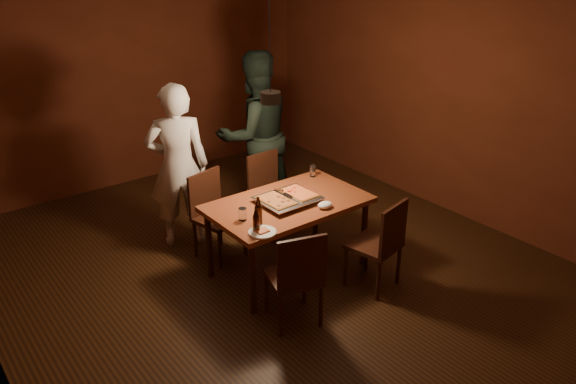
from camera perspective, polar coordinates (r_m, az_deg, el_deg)
room_shell at (r=5.09m, az=-1.74°, el=5.76°), size 6.00×6.00×6.00m
dining_table at (r=5.34m, az=0.00°, el=-1.70°), size 1.50×0.90×0.75m
chair_far_left at (r=5.74m, az=-7.67°, el=-1.51°), size 0.50×0.50×0.49m
chair_far_right at (r=6.19m, az=-1.95°, el=0.66°), size 0.45×0.45×0.49m
chair_near_left at (r=4.64m, az=0.92°, el=-8.00°), size 0.52×0.52×0.49m
chair_near_right at (r=5.19m, az=9.56°, el=-4.60°), size 0.50×0.50×0.49m
pizza_tray at (r=5.29m, az=-0.01°, el=-0.80°), size 0.58×0.49×0.05m
pizza_meat at (r=5.20m, az=-1.23°, el=-0.84°), size 0.24×0.37×0.02m
pizza_cheese at (r=5.36m, az=1.13°, el=-0.06°), size 0.23×0.36×0.02m
spatula at (r=5.29m, az=-0.07°, el=-0.31°), size 0.12×0.25×0.04m
beer_bottle_a at (r=4.72m, az=-3.25°, el=-2.86°), size 0.06×0.06×0.22m
beer_bottle_b at (r=4.85m, az=-3.04°, el=-1.91°), size 0.07×0.07×0.25m
water_glass_left at (r=4.95m, az=-4.65°, el=-2.27°), size 0.07×0.07×0.11m
water_glass_right at (r=5.86m, az=2.52°, el=2.15°), size 0.06×0.06×0.12m
plate_slice at (r=4.75m, az=-2.63°, el=-4.08°), size 0.24×0.24×0.03m
napkin at (r=5.18m, az=3.78°, el=-1.32°), size 0.14×0.11×0.06m
diner_white at (r=5.90m, az=-11.11°, el=2.55°), size 0.76×0.65×1.75m
diner_dark at (r=6.48m, az=-3.36°, el=5.78°), size 1.02×0.84×1.93m
pendant_lamp at (r=4.98m, az=-1.79°, el=9.69°), size 0.18×0.18×1.10m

